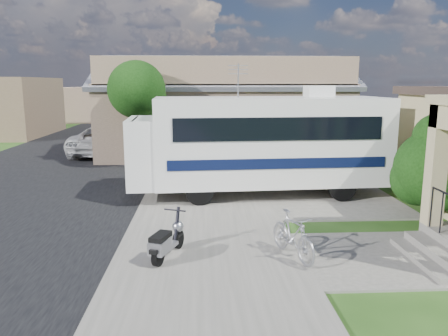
{
  "coord_description": "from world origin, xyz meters",
  "views": [
    {
      "loc": [
        -1.11,
        -9.52,
        3.66
      ],
      "look_at": [
        -0.5,
        2.5,
        1.3
      ],
      "focal_mm": 35.0,
      "sensor_mm": 36.0,
      "label": 1
    }
  ],
  "objects_px": {
    "shrub": "(436,165)",
    "van": "(124,125)",
    "garden_hose": "(420,242)",
    "motorhome": "(260,141)",
    "scooter": "(166,242)",
    "bicycle": "(293,238)",
    "pickup_truck": "(110,140)"
  },
  "relations": [
    {
      "from": "shrub",
      "to": "van",
      "type": "height_order",
      "value": "shrub"
    },
    {
      "from": "garden_hose",
      "to": "motorhome",
      "type": "bearing_deg",
      "value": 122.82
    },
    {
      "from": "motorhome",
      "to": "scooter",
      "type": "relative_size",
      "value": 6.0
    },
    {
      "from": "motorhome",
      "to": "scooter",
      "type": "height_order",
      "value": "motorhome"
    },
    {
      "from": "van",
      "to": "garden_hose",
      "type": "relative_size",
      "value": 15.67
    },
    {
      "from": "bicycle",
      "to": "pickup_truck",
      "type": "bearing_deg",
      "value": 95.53
    },
    {
      "from": "van",
      "to": "scooter",
      "type": "bearing_deg",
      "value": -83.76
    },
    {
      "from": "pickup_truck",
      "to": "garden_hose",
      "type": "distance_m",
      "value": 16.63
    },
    {
      "from": "bicycle",
      "to": "garden_hose",
      "type": "xyz_separation_m",
      "value": [
        3.09,
        0.68,
        -0.41
      ]
    },
    {
      "from": "bicycle",
      "to": "van",
      "type": "relative_size",
      "value": 0.28
    },
    {
      "from": "bicycle",
      "to": "pickup_truck",
      "type": "height_order",
      "value": "pickup_truck"
    },
    {
      "from": "van",
      "to": "motorhome",
      "type": "bearing_deg",
      "value": -71.71
    },
    {
      "from": "shrub",
      "to": "bicycle",
      "type": "bearing_deg",
      "value": -148.13
    },
    {
      "from": "scooter",
      "to": "bicycle",
      "type": "height_order",
      "value": "scooter"
    },
    {
      "from": "shrub",
      "to": "bicycle",
      "type": "relative_size",
      "value": 1.76
    },
    {
      "from": "motorhome",
      "to": "garden_hose",
      "type": "height_order",
      "value": "motorhome"
    },
    {
      "from": "shrub",
      "to": "bicycle",
      "type": "height_order",
      "value": "shrub"
    },
    {
      "from": "motorhome",
      "to": "bicycle",
      "type": "distance_m",
      "value": 5.59
    },
    {
      "from": "bicycle",
      "to": "motorhome",
      "type": "bearing_deg",
      "value": 70.15
    },
    {
      "from": "motorhome",
      "to": "shrub",
      "type": "bearing_deg",
      "value": -34.21
    },
    {
      "from": "motorhome",
      "to": "scooter",
      "type": "distance_m",
      "value": 6.12
    },
    {
      "from": "garden_hose",
      "to": "bicycle",
      "type": "bearing_deg",
      "value": -167.6
    },
    {
      "from": "motorhome",
      "to": "scooter",
      "type": "xyz_separation_m",
      "value": [
        -2.65,
        -5.34,
        -1.37
      ]
    },
    {
      "from": "shrub",
      "to": "van",
      "type": "relative_size",
      "value": 0.5
    },
    {
      "from": "scooter",
      "to": "motorhome",
      "type": "bearing_deg",
      "value": 84.36
    },
    {
      "from": "motorhome",
      "to": "shrub",
      "type": "relative_size",
      "value": 2.9
    },
    {
      "from": "scooter",
      "to": "bicycle",
      "type": "bearing_deg",
      "value": 18.7
    },
    {
      "from": "scooter",
      "to": "shrub",
      "type": "bearing_deg",
      "value": 41.44
    },
    {
      "from": "van",
      "to": "bicycle",
      "type": "bearing_deg",
      "value": -77.34
    },
    {
      "from": "pickup_truck",
      "to": "garden_hose",
      "type": "relative_size",
      "value": 15.08
    },
    {
      "from": "scooter",
      "to": "bicycle",
      "type": "distance_m",
      "value": 2.62
    },
    {
      "from": "motorhome",
      "to": "bicycle",
      "type": "relative_size",
      "value": 5.11
    }
  ]
}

